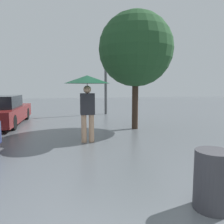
{
  "coord_description": "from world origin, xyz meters",
  "views": [
    {
      "loc": [
        -0.53,
        -1.52,
        1.6
      ],
      "look_at": [
        0.73,
        4.72,
        0.87
      ],
      "focal_mm": 35.0,
      "sensor_mm": 36.0,
      "label": 1
    }
  ],
  "objects": [
    {
      "name": "pedestrian",
      "position": [
        0.01,
        4.72,
        1.61
      ],
      "size": [
        1.29,
        1.29,
        1.93
      ],
      "color": "tan",
      "rests_on": "ground_plane"
    },
    {
      "name": "trash_bin",
      "position": [
        1.3,
        0.89,
        0.39
      ],
      "size": [
        0.48,
        0.48,
        0.79
      ],
      "color": "#38383D",
      "rests_on": "ground_plane"
    },
    {
      "name": "tree",
      "position": [
        1.97,
        6.43,
        2.98
      ],
      "size": [
        2.76,
        2.76,
        4.37
      ],
      "color": "#38281E",
      "rests_on": "ground_plane"
    },
    {
      "name": "parked_car_farthest",
      "position": [
        -3.33,
        8.36,
        0.57
      ],
      "size": [
        1.71,
        4.41,
        1.24
      ],
      "color": "maroon",
      "rests_on": "ground_plane"
    },
    {
      "name": "street_lamp",
      "position": [
        1.65,
        11.14,
        2.37
      ],
      "size": [
        0.28,
        0.28,
        4.18
      ],
      "color": "#515456",
      "rests_on": "ground_plane"
    }
  ]
}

